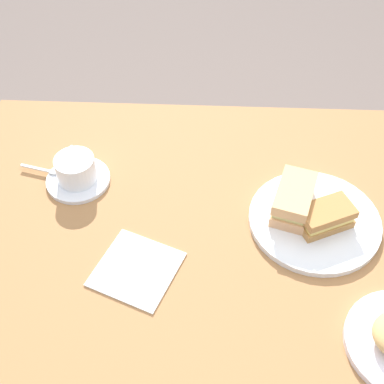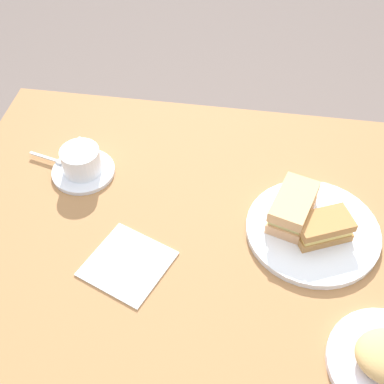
# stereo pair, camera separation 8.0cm
# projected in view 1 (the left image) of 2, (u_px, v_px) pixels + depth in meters

# --- Properties ---
(ground_plane) EXTENTS (6.00, 6.00, 0.00)m
(ground_plane) POSITION_uv_depth(u_px,v_px,m) (213.00, 372.00, 1.65)
(ground_plane) COLOR #6E6059
(dining_table) EXTENTS (1.21, 0.81, 0.76)m
(dining_table) POSITION_uv_depth(u_px,v_px,m) (222.00, 261.00, 1.19)
(dining_table) COLOR #9B6B3F
(dining_table) RESTS_ON ground_plane
(sandwich_plate) EXTENTS (0.28, 0.28, 0.01)m
(sandwich_plate) POSITION_uv_depth(u_px,v_px,m) (314.00, 220.00, 1.09)
(sandwich_plate) COLOR white
(sandwich_plate) RESTS_ON dining_table
(sandwich_front) EXTENTS (0.13, 0.11, 0.05)m
(sandwich_front) POSITION_uv_depth(u_px,v_px,m) (325.00, 215.00, 1.06)
(sandwich_front) COLOR #B27C42
(sandwich_front) RESTS_ON sandwich_plate
(sandwich_back) EXTENTS (0.11, 0.14, 0.06)m
(sandwich_back) POSITION_uv_depth(u_px,v_px,m) (294.00, 199.00, 1.08)
(sandwich_back) COLOR tan
(sandwich_back) RESTS_ON sandwich_plate
(coffee_saucer) EXTENTS (0.15, 0.15, 0.01)m
(coffee_saucer) POSITION_uv_depth(u_px,v_px,m) (78.00, 180.00, 1.17)
(coffee_saucer) COLOR white
(coffee_saucer) RESTS_ON dining_table
(coffee_cup) EXTENTS (0.09, 0.11, 0.06)m
(coffee_cup) POSITION_uv_depth(u_px,v_px,m) (76.00, 168.00, 1.15)
(coffee_cup) COLOR white
(coffee_cup) RESTS_ON coffee_saucer
(spoon) EXTENTS (0.10, 0.04, 0.01)m
(spoon) POSITION_uv_depth(u_px,v_px,m) (46.00, 170.00, 1.18)
(spoon) COLOR silver
(spoon) RESTS_ON coffee_saucer
(napkin) EXTENTS (0.20, 0.20, 0.00)m
(napkin) POSITION_uv_depth(u_px,v_px,m) (137.00, 269.00, 1.01)
(napkin) COLOR white
(napkin) RESTS_ON dining_table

